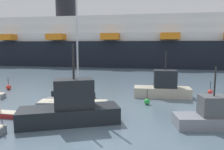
{
  "coord_description": "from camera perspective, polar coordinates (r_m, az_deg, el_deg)",
  "views": [
    {
      "loc": [
        3.3,
        -13.29,
        6.3
      ],
      "look_at": [
        0.0,
        11.75,
        2.8
      ],
      "focal_mm": 35.45,
      "sensor_mm": 36.0,
      "label": 1
    }
  ],
  "objects": [
    {
      "name": "ground_plane",
      "position": [
        15.07,
        -6.1,
        -16.86
      ],
      "size": [
        600.0,
        600.0,
        0.0
      ],
      "primitive_type": "plane",
      "color": "slate"
    },
    {
      "name": "sailboat_2",
      "position": [
        22.61,
        -9.99,
        -6.94
      ],
      "size": [
        7.08,
        2.32,
        12.09
      ],
      "rotation": [
        0.0,
        0.0,
        0.07
      ],
      "color": "gray",
      "rests_on": "ground_plane"
    },
    {
      "name": "fishing_boat_0",
      "position": [
        18.91,
        25.18,
        -9.73
      ],
      "size": [
        6.55,
        2.83,
        4.67
      ],
      "rotation": [
        0.0,
        0.0,
        3.27
      ],
      "color": "gray",
      "rests_on": "ground_plane"
    },
    {
      "name": "fishing_boat_1",
      "position": [
        27.39,
        13.03,
        -3.13
      ],
      "size": [
        6.69,
        2.32,
        5.59
      ],
      "rotation": [
        0.0,
        0.0,
        -0.01
      ],
      "color": "#BCB29E",
      "rests_on": "ground_plane"
    },
    {
      "name": "fishing_boat_2",
      "position": [
        18.15,
        -10.54,
        -8.31
      ],
      "size": [
        8.26,
        5.0,
        6.37
      ],
      "rotation": [
        0.0,
        0.0,
        0.35
      ],
      "color": "black",
      "rests_on": "ground_plane"
    },
    {
      "name": "fishing_boat_3",
      "position": [
        26.96,
        -9.87,
        -4.03
      ],
      "size": [
        5.53,
        3.1,
        4.05
      ],
      "rotation": [
        0.0,
        0.0,
        -0.3
      ],
      "color": "black",
      "rests_on": "ground_plane"
    },
    {
      "name": "channel_buoy_0",
      "position": [
        30.79,
        23.99,
        -3.99
      ],
      "size": [
        0.62,
        0.62,
        1.71
      ],
      "color": "red",
      "rests_on": "ground_plane"
    },
    {
      "name": "channel_buoy_1",
      "position": [
        34.29,
        -25.13,
        -2.84
      ],
      "size": [
        0.7,
        0.7,
        1.74
      ],
      "color": "red",
      "rests_on": "ground_plane"
    },
    {
      "name": "channel_buoy_2",
      "position": [
        23.78,
        9.01,
        -6.76
      ],
      "size": [
        0.63,
        0.63,
        1.58
      ],
      "color": "green",
      "rests_on": "ground_plane"
    },
    {
      "name": "cruise_ship",
      "position": [
        67.59,
        7.38,
        8.06
      ],
      "size": [
        131.69,
        26.44,
        20.81
      ],
      "rotation": [
        0.0,
        0.0,
        -0.06
      ],
      "color": "black",
      "rests_on": "ground_plane"
    }
  ]
}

